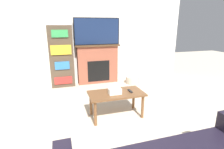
# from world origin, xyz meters

# --- Properties ---
(wall_back) EXTENTS (5.68, 0.06, 2.70)m
(wall_back) POSITION_xyz_m (0.00, 4.76, 1.35)
(wall_back) COLOR silver
(wall_back) RESTS_ON ground_plane
(fireplace) EXTENTS (1.23, 0.28, 1.10)m
(fireplace) POSITION_xyz_m (0.20, 4.61, 0.55)
(fireplace) COLOR brown
(fireplace) RESTS_ON ground_plane
(tv) EXTENTS (1.25, 0.03, 0.71)m
(tv) POSITION_xyz_m (0.20, 4.59, 1.45)
(tv) COLOR black
(tv) RESTS_ON fireplace
(coffee_table) EXTENTS (0.98, 0.51, 0.46)m
(coffee_table) POSITION_xyz_m (0.08, 2.59, 0.39)
(coffee_table) COLOR brown
(coffee_table) RESTS_ON ground_plane
(tissue_box) EXTENTS (0.22, 0.12, 0.10)m
(tissue_box) POSITION_xyz_m (0.03, 2.54, 0.51)
(tissue_box) COLOR white
(tissue_box) RESTS_ON coffee_table
(remote_control) EXTENTS (0.04, 0.15, 0.02)m
(remote_control) POSITION_xyz_m (0.33, 2.56, 0.47)
(remote_control) COLOR black
(remote_control) RESTS_ON coffee_table
(bookshelf) EXTENTS (0.61, 0.29, 1.62)m
(bookshelf) POSITION_xyz_m (-0.78, 4.59, 0.81)
(bookshelf) COLOR #4C3D2D
(bookshelf) RESTS_ON ground_plane
(storage_basket) EXTENTS (0.39, 0.39, 0.20)m
(storage_basket) POSITION_xyz_m (1.13, 4.25, 0.10)
(storage_basket) COLOR #BCB29E
(storage_basket) RESTS_ON ground_plane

